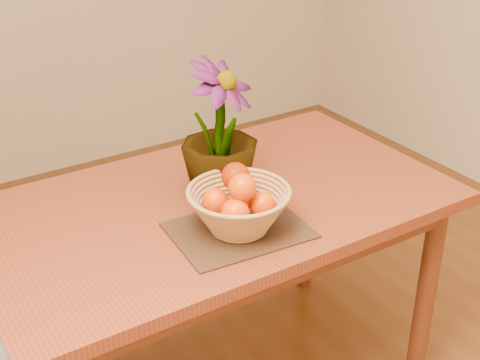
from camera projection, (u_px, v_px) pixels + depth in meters
table at (215, 225)px, 2.02m from camera, size 1.40×0.80×0.75m
placemat at (239, 230)px, 1.82m from camera, size 0.38×0.30×0.01m
wicker_basket at (239, 211)px, 1.79m from camera, size 0.28×0.28×0.12m
orange_pile at (238, 193)px, 1.77m from camera, size 0.17×0.17×0.14m
potted_plant at (220, 131)px, 1.92m from camera, size 0.32×0.32×0.41m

